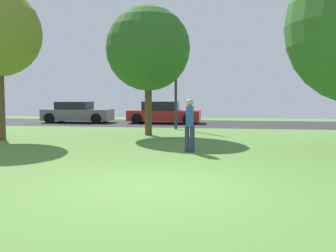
% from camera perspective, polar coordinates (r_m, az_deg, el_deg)
% --- Properties ---
extents(ground_plane, '(44.00, 44.00, 0.00)m').
position_cam_1_polar(ground_plane, '(7.10, -2.72, -9.32)').
color(ground_plane, '#547F38').
extents(road_strip, '(44.00, 6.40, 0.01)m').
position_cam_1_polar(road_strip, '(22.86, 5.12, 0.37)').
color(road_strip, '#28282B').
rests_on(road_strip, ground_plane).
extents(oak_tree_center, '(3.63, 3.63, 5.56)m').
position_cam_1_polar(oak_tree_center, '(16.21, -3.09, 11.84)').
color(oak_tree_center, brown).
rests_on(oak_tree_center, ground_plane).
extents(person_walking, '(0.30, 0.33, 1.63)m').
position_cam_1_polar(person_walking, '(11.23, 3.38, 0.47)').
color(person_walking, '#2D334C').
rests_on(person_walking, ground_plane).
extents(parked_car_grey, '(4.37, 1.93, 1.34)m').
position_cam_1_polar(parked_car_grey, '(24.45, -13.88, 1.98)').
color(parked_car_grey, slate).
rests_on(parked_car_grey, ground_plane).
extents(parked_car_red, '(4.49, 2.11, 1.36)m').
position_cam_1_polar(parked_car_red, '(23.27, -0.70, 1.99)').
color(parked_car_red, '#B21E1E').
rests_on(parked_car_red, ground_plane).
extents(street_lamp_post, '(0.14, 0.14, 4.50)m').
position_cam_1_polar(street_lamp_post, '(19.12, 1.22, 6.28)').
color(street_lamp_post, '#2D2D33').
rests_on(street_lamp_post, ground_plane).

